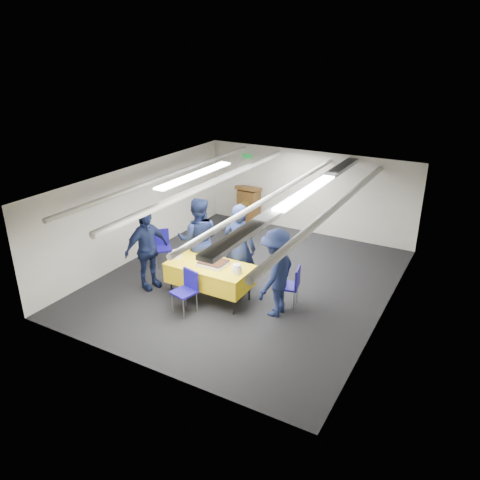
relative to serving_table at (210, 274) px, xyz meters
name	(u,v)px	position (x,y,z in m)	size (l,w,h in m)	color
ground	(247,281)	(0.30, 1.06, -0.56)	(7.00, 7.00, 0.00)	black
room_shell	(260,199)	(0.39, 1.46, 1.25)	(6.00, 7.00, 2.30)	silver
serving_table	(210,274)	(0.00, 0.00, 0.00)	(1.74, 0.89, 0.77)	black
sheet_cake	(213,263)	(0.08, 0.02, 0.26)	(0.57, 0.44, 0.10)	white
plate_stack_left	(176,254)	(-0.79, -0.05, 0.28)	(0.22, 0.22, 0.16)	white
plate_stack_right	(237,269)	(0.67, -0.05, 0.29)	(0.20, 0.20, 0.18)	white
podium	(249,206)	(-1.30, 4.10, 0.05)	(0.62, 0.53, 1.25)	brown
chair_near	(187,287)	(-0.11, -0.65, -0.03)	(0.51, 0.51, 0.87)	gray
chair_right	(292,283)	(1.61, 0.52, -0.03)	(0.50, 0.50, 0.87)	gray
chair_left	(161,244)	(-1.89, 0.81, -0.03)	(0.59, 0.59, 0.87)	gray
sailor_a	(240,248)	(0.34, 0.64, 0.41)	(0.71, 0.46, 1.94)	#0E1533
sailor_b	(198,240)	(-0.69, 0.63, 0.39)	(0.93, 0.72, 1.91)	#0E1533
sailor_c	(147,250)	(-1.43, -0.24, 0.33)	(1.04, 0.43, 1.78)	#0E1533
sailor_d	(276,273)	(1.44, 0.13, 0.32)	(1.14, 0.65, 1.76)	#0E1533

